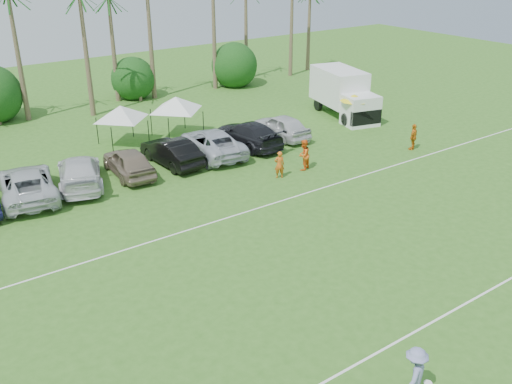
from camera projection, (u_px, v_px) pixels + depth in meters
ground at (457, 364)px, 19.65m from camera, size 120.00×120.00×0.00m
field_lines at (307, 265)px, 25.58m from camera, size 80.00×12.10×0.01m
palm_tree_4 at (10, 24)px, 42.63m from camera, size 2.40×2.40×8.90m
palm_tree_5 at (61, 8)px, 44.40m from camera, size 2.40×2.40×9.90m
palm_tree_8 at (205, 9)px, 51.66m from camera, size 2.40×2.40×8.90m
bush_tree_2 at (134, 79)px, 51.02m from camera, size 4.00×4.00×4.00m
bush_tree_3 at (228, 66)px, 56.33m from camera, size 4.00×4.00×4.00m
sideline_player_a at (279, 165)px, 34.48m from camera, size 0.73×0.62×1.70m
sideline_player_b at (304, 155)px, 35.64m from camera, size 1.16×1.04×1.96m
sideline_player_c at (413, 137)px, 39.07m from camera, size 1.16×0.80×1.82m
box_truck at (344, 92)px, 46.04m from camera, size 4.29×7.54×3.67m
canopy_tent_left at (120, 106)px, 39.05m from camera, size 4.14×4.14×3.35m
canopy_tent_right at (175, 97)px, 40.75m from camera, size 4.31×4.31×3.49m
market_umbrella at (354, 98)px, 43.48m from camera, size 2.22×2.22×2.47m
frisbee_player at (415, 375)px, 17.79m from camera, size 1.43×1.11×1.96m
parked_car_2 at (27, 184)px, 31.74m from camera, size 3.88×6.62×1.73m
parked_car_3 at (80, 172)px, 33.35m from camera, size 4.11×6.41×1.73m
parked_car_4 at (129, 162)px, 34.84m from camera, size 2.39×5.21×1.73m
parked_car_5 at (172, 152)px, 36.52m from camera, size 2.11×5.34×1.73m
parked_car_6 at (212, 143)px, 38.07m from camera, size 3.66×6.54×1.73m
parked_car_7 at (248, 134)px, 39.75m from camera, size 2.57×6.02×1.73m
parked_car_8 at (281, 126)px, 41.41m from camera, size 2.12×5.11×1.73m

